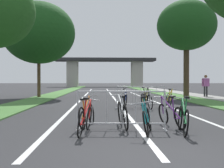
{
  "coord_description": "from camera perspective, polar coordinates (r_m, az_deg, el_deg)",
  "views": [
    {
      "loc": [
        -1.06,
        -4.49,
        1.32
      ],
      "look_at": [
        0.45,
        31.25,
        0.9
      ],
      "focal_mm": 45.55,
      "sensor_mm": 36.0,
      "label": 1
    }
  ],
  "objects": [
    {
      "name": "bicycle_purple_6",
      "position": [
        8.26,
        11.75,
        -6.03
      ],
      "size": [
        0.67,
        1.71,
        0.92
      ],
      "rotation": [
        0.0,
        0.0,
        0.19
      ],
      "color": "black",
      "rests_on": "ground"
    },
    {
      "name": "tree_left_oak_near",
      "position": [
        23.27,
        -14.49,
        9.9
      ],
      "size": [
        5.67,
        5.67,
        7.48
      ],
      "color": "#4C3823",
      "rests_on": "ground"
    },
    {
      "name": "sidewalk_path_right",
      "position": [
        34.06,
        11.91,
        -1.5
      ],
      "size": [
        2.0,
        69.63,
        0.08
      ],
      "primitive_type": "cube",
      "color": "gray",
      "rests_on": "ground"
    },
    {
      "name": "bicycle_black_9",
      "position": [
        13.51,
        6.91,
        -3.27
      ],
      "size": [
        0.54,
        1.71,
        1.05
      ],
      "rotation": [
        0.0,
        0.0,
        3.29
      ],
      "color": "black",
      "rests_on": "ground"
    },
    {
      "name": "ground_plane",
      "position": [
        4.8,
        10.87,
        -15.28
      ],
      "size": [
        300.0,
        300.0,
        0.0
      ],
      "primitive_type": "plane",
      "color": "#2B2B2D"
    },
    {
      "name": "bicycle_yellow_0",
      "position": [
        14.35,
        6.47,
        -3.17
      ],
      "size": [
        0.42,
        1.65,
        0.91
      ],
      "rotation": [
        0.0,
        0.0,
        3.14
      ],
      "color": "black",
      "rests_on": "ground"
    },
    {
      "name": "bicycle_yellow_10",
      "position": [
        14.53,
        11.32,
        -3.05
      ],
      "size": [
        0.46,
        1.66,
        0.98
      ],
      "rotation": [
        0.0,
        0.0,
        3.06
      ],
      "color": "black",
      "rests_on": "ground"
    },
    {
      "name": "tree_right_pine_far",
      "position": [
        23.71,
        14.71,
        11.25
      ],
      "size": [
        4.66,
        4.66,
        7.69
      ],
      "color": "#3D2D1E",
      "rests_on": "ground"
    },
    {
      "name": "lane_stripe_right_lane",
      "position": [
        24.9,
        5.54,
        -2.36
      ],
      "size": [
        0.14,
        40.28,
        0.01
      ],
      "primitive_type": "cube",
      "color": "silver",
      "rests_on": "ground"
    },
    {
      "name": "crowd_barrier_nearest",
      "position": [
        7.57,
        1.87,
        -5.37
      ],
      "size": [
        2.4,
        0.57,
        1.05
      ],
      "rotation": [
        0.0,
        0.0,
        -0.05
      ],
      "color": "#ADADB2",
      "rests_on": "ground"
    },
    {
      "name": "bicycle_white_2",
      "position": [
        8.04,
        2.11,
        -6.0
      ],
      "size": [
        0.51,
        1.79,
        0.93
      ],
      "rotation": [
        0.0,
        0.0,
        0.06
      ],
      "color": "black",
      "rests_on": "ground"
    },
    {
      "name": "overpass_bridge",
      "position": [
        62.11,
        -1.45,
        3.4
      ],
      "size": [
        21.82,
        4.29,
        6.21
      ],
      "color": "#2D2D30",
      "rests_on": "ground"
    },
    {
      "name": "crowd_barrier_second",
      "position": [
        13.84,
        5.7,
        -2.63
      ],
      "size": [
        2.39,
        0.56,
        1.05
      ],
      "rotation": [
        0.0,
        0.0,
        -0.05
      ],
      "color": "#ADADB2",
      "rests_on": "ground"
    },
    {
      "name": "bicycle_teal_3",
      "position": [
        7.14,
        7.02,
        -7.05
      ],
      "size": [
        0.73,
        1.58,
        0.93
      ],
      "rotation": [
        0.0,
        0.0,
        2.9
      ],
      "color": "black",
      "rests_on": "ground"
    },
    {
      "name": "bicycle_orange_8",
      "position": [
        8.15,
        -5.09,
        -6.13
      ],
      "size": [
        0.51,
        1.63,
        0.89
      ],
      "rotation": [
        0.0,
        0.0,
        -0.21
      ],
      "color": "black",
      "rests_on": "ground"
    },
    {
      "name": "lane_stripe_center",
      "position": [
        24.69,
        0.04,
        -2.38
      ],
      "size": [
        0.14,
        40.28,
        0.01
      ],
      "primitive_type": "cube",
      "color": "silver",
      "rests_on": "ground"
    },
    {
      "name": "bicycle_green_1",
      "position": [
        7.39,
        14.09,
        -6.72
      ],
      "size": [
        0.54,
        1.73,
        0.95
      ],
      "rotation": [
        0.0,
        0.0,
        -0.16
      ],
      "color": "black",
      "rests_on": "ground"
    },
    {
      "name": "grass_verge_right",
      "position": [
        33.61,
        8.58,
        -1.55
      ],
      "size": [
        2.04,
        69.63,
        0.05
      ],
      "primitive_type": "cube",
      "color": "#477A38",
      "rests_on": "ground"
    },
    {
      "name": "bicycle_blue_5",
      "position": [
        14.32,
        2.45,
        -3.08
      ],
      "size": [
        0.46,
        1.65,
        0.94
      ],
      "rotation": [
        0.0,
        0.0,
        3.2
      ],
      "color": "black",
      "rests_on": "ground"
    },
    {
      "name": "bicycle_red_4",
      "position": [
        7.09,
        -5.36,
        -7.05
      ],
      "size": [
        0.53,
        1.72,
        0.93
      ],
      "rotation": [
        0.0,
        0.0,
        -0.13
      ],
      "color": "black",
      "rests_on": "ground"
    },
    {
      "name": "bicycle_silver_7",
      "position": [
        13.42,
        2.53,
        -3.4
      ],
      "size": [
        0.54,
        1.61,
        0.92
      ],
      "rotation": [
        0.0,
        0.0,
        3.06
      ],
      "color": "black",
      "rests_on": "ground"
    },
    {
      "name": "lane_stripe_left_lane",
      "position": [
        24.7,
        -5.5,
        -2.39
      ],
      "size": [
        0.14,
        40.28,
        0.01
      ],
      "primitive_type": "cube",
      "color": "silver",
      "rests_on": "ground"
    },
    {
      "name": "pedestrian_in_red_jacket",
      "position": [
        23.35,
        18.29,
        0.05
      ],
      "size": [
        0.64,
        0.36,
        1.78
      ],
      "rotation": [
        0.0,
        0.0,
        0.13
      ],
      "color": "#262628",
      "rests_on": "ground"
    },
    {
      "name": "grass_verge_left",
      "position": [
        33.27,
        -9.84,
        -1.57
      ],
      "size": [
        2.04,
        69.63,
        0.05
      ],
      "primitive_type": "cube",
      "color": "#477A38",
      "rests_on": "ground"
    }
  ]
}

